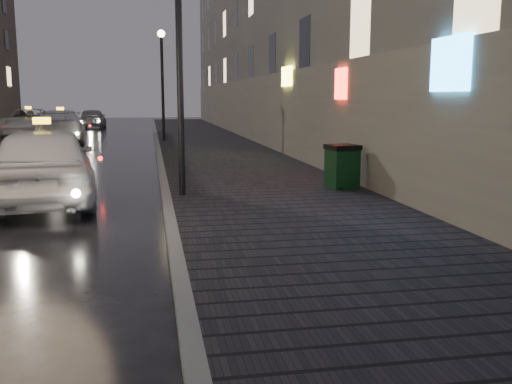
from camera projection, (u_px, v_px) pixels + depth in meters
ground at (46, 303)px, 6.32m from camera, size 120.00×120.00×0.00m
sidewalk at (208, 143)px, 27.38m from camera, size 4.60×58.00×0.15m
curb at (157, 144)px, 26.95m from camera, size 0.20×58.00×0.15m
building_near at (258, 18)px, 30.78m from camera, size 1.80×50.00×13.00m
lamp_near at (179, 38)px, 11.90m from camera, size 0.36×0.36×5.28m
lamp_far at (162, 71)px, 27.42m from camera, size 0.36×0.36×5.28m
trash_bin at (342, 166)px, 13.29m from camera, size 0.77×0.77×1.02m
taxi_near at (44, 164)px, 12.08m from camera, size 2.64×5.21×1.70m
taxi_mid at (61, 126)px, 28.61m from camera, size 2.96×5.86×1.63m
taxi_far at (29, 122)px, 34.41m from camera, size 2.63×5.69×1.58m
car_far at (93, 118)px, 41.94m from camera, size 1.75×4.26×1.45m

